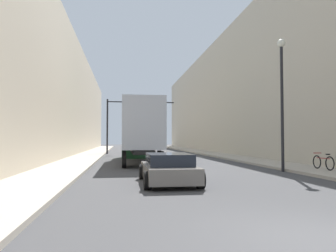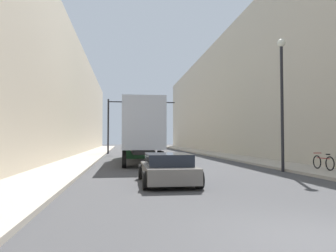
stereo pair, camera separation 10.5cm
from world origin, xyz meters
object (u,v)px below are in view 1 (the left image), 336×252
(semi_truck, at_px, (139,131))
(street_lamp, at_px, (282,87))
(traffic_signal_gantry, at_px, (126,114))
(sedan_car, at_px, (168,169))
(parked_bicycle, at_px, (323,162))

(semi_truck, distance_m, street_lamp, 11.36)
(street_lamp, bearing_deg, traffic_signal_gantry, 109.67)
(sedan_car, height_order, street_lamp, street_lamp)
(sedan_car, bearing_deg, traffic_signal_gantry, 92.85)
(street_lamp, bearing_deg, sedan_car, -150.72)
(semi_truck, xyz_separation_m, parked_bicycle, (9.11, -9.20, -1.83))
(traffic_signal_gantry, xyz_separation_m, parked_bicycle, (9.88, -23.19, -4.13))
(semi_truck, distance_m, parked_bicycle, 13.07)
(sedan_car, relative_size, parked_bicycle, 2.35)
(semi_truck, relative_size, sedan_car, 3.05)
(sedan_car, relative_size, street_lamp, 0.60)
(semi_truck, bearing_deg, sedan_car, -87.50)
(street_lamp, relative_size, parked_bicycle, 3.92)
(sedan_car, xyz_separation_m, street_lamp, (6.72, 3.77, 3.98))
(sedan_car, distance_m, street_lamp, 8.67)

